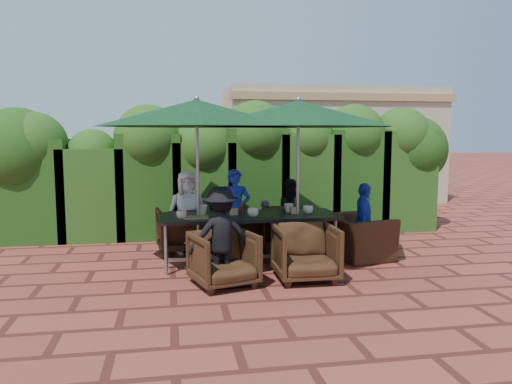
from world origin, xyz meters
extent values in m
plane|color=brown|center=(0.00, 0.00, 0.00)|extent=(80.00, 80.00, 0.00)
cube|color=black|center=(0.01, -0.03, 0.72)|extent=(2.61, 0.90, 0.05)
cube|color=gray|center=(0.01, -0.03, 0.12)|extent=(2.41, 0.05, 0.05)
cylinder|color=gray|center=(-1.20, -0.38, 0.35)|extent=(0.05, 0.05, 0.70)
cylinder|color=gray|center=(-1.20, 0.32, 0.35)|extent=(0.05, 0.05, 0.70)
cylinder|color=gray|center=(1.22, -0.38, 0.35)|extent=(0.05, 0.05, 0.70)
cylinder|color=gray|center=(1.22, 0.32, 0.35)|extent=(0.05, 0.05, 0.70)
cylinder|color=gray|center=(-0.73, -0.04, 0.01)|extent=(0.44, 0.44, 0.03)
cylinder|color=gray|center=(-0.73, -0.04, 1.20)|extent=(0.04, 0.04, 2.40)
cone|color=black|center=(-0.73, -0.04, 2.22)|extent=(2.85, 2.85, 0.38)
sphere|color=gray|center=(-0.73, -0.04, 2.42)|extent=(0.08, 0.08, 0.08)
cylinder|color=gray|center=(0.73, -0.09, 0.01)|extent=(0.44, 0.44, 0.03)
cylinder|color=gray|center=(0.73, -0.09, 1.20)|extent=(0.04, 0.04, 2.40)
cone|color=black|center=(0.73, -0.09, 2.22)|extent=(2.81, 2.81, 0.38)
sphere|color=gray|center=(0.73, -0.09, 2.42)|extent=(0.08, 0.08, 0.08)
imported|color=black|center=(-0.95, 1.00, 0.40)|extent=(0.87, 0.82, 0.80)
imported|color=black|center=(-0.06, 0.85, 0.36)|extent=(0.91, 0.89, 0.73)
imported|color=black|center=(0.82, 0.89, 0.42)|extent=(1.00, 0.96, 0.85)
imported|color=black|center=(-0.47, -0.99, 0.38)|extent=(0.92, 0.89, 0.77)
imported|color=black|center=(0.62, -0.93, 0.41)|extent=(0.80, 0.75, 0.81)
imported|color=black|center=(1.72, 0.08, 0.44)|extent=(0.85, 1.12, 0.88)
imported|color=white|center=(-0.86, 0.91, 0.67)|extent=(0.70, 0.47, 1.33)
imported|color=#2137B4|center=(-0.08, 0.83, 0.68)|extent=(0.55, 0.47, 1.36)
imported|color=black|center=(0.91, 0.98, 0.59)|extent=(0.65, 0.53, 1.17)
imported|color=black|center=(-0.50, -0.90, 0.63)|extent=(0.85, 0.46, 1.26)
imported|color=#2137B4|center=(1.81, 0.04, 0.59)|extent=(0.56, 0.77, 1.18)
imported|color=#E9526F|center=(-0.33, 1.05, 0.40)|extent=(0.31, 0.26, 0.80)
imported|color=#77489C|center=(0.45, 0.99, 0.41)|extent=(0.36, 0.32, 0.83)
imported|color=#2B8023|center=(1.63, 4.24, 0.76)|extent=(1.47, 1.19, 1.52)
imported|color=#E9526F|center=(2.32, 4.37, 0.92)|extent=(1.03, 0.94, 1.83)
imported|color=gray|center=(3.40, 4.26, 0.89)|extent=(1.25, 0.87, 1.79)
imported|color=beige|center=(-0.97, -0.22, 0.81)|extent=(0.15, 0.15, 0.12)
imported|color=beige|center=(-0.67, 0.06, 0.82)|extent=(0.16, 0.16, 0.15)
imported|color=beige|center=(0.04, -0.22, 0.81)|extent=(0.16, 0.16, 0.13)
imported|color=beige|center=(0.64, 0.08, 0.82)|extent=(0.14, 0.14, 0.13)
imported|color=beige|center=(0.89, -0.08, 0.81)|extent=(0.15, 0.15, 0.12)
cylinder|color=#B20C0A|center=(-0.09, 0.07, 0.83)|extent=(0.04, 0.04, 0.17)
cylinder|color=#4C230C|center=(-0.10, 0.01, 0.83)|extent=(0.04, 0.04, 0.17)
cube|color=#99784A|center=(-0.78, -0.20, 0.76)|extent=(0.35, 0.25, 0.02)
cube|color=tan|center=(-0.22, -0.03, 0.80)|extent=(0.12, 0.06, 0.10)
cube|color=tan|center=(0.69, -0.06, 0.80)|extent=(0.12, 0.06, 0.10)
cube|color=#14350E|center=(-3.50, 2.30, 0.92)|extent=(1.15, 0.95, 1.84)
sphere|color=#14350E|center=(-3.50, 2.30, 1.74)|extent=(1.18, 1.18, 1.18)
cube|color=#14350E|center=(-2.50, 2.30, 0.83)|extent=(1.15, 0.95, 1.66)
sphere|color=#14350E|center=(-2.50, 2.30, 1.56)|extent=(0.91, 0.91, 0.91)
cube|color=#14350E|center=(-1.50, 2.30, 0.96)|extent=(1.15, 0.95, 1.93)
sphere|color=#14350E|center=(-1.50, 2.30, 1.83)|extent=(1.27, 1.27, 1.27)
cube|color=#14350E|center=(-0.50, 2.30, 0.88)|extent=(1.15, 0.95, 1.77)
sphere|color=#14350E|center=(-0.50, 2.30, 1.67)|extent=(1.24, 1.24, 1.24)
cube|color=#14350E|center=(0.50, 2.30, 1.01)|extent=(1.15, 0.95, 2.02)
sphere|color=#14350E|center=(0.50, 2.30, 1.92)|extent=(1.28, 1.28, 1.28)
cube|color=#14350E|center=(1.50, 2.30, 0.96)|extent=(1.15, 0.95, 1.92)
sphere|color=#14350E|center=(1.50, 2.30, 1.82)|extent=(1.13, 1.13, 1.13)
cube|color=#14350E|center=(2.50, 2.30, 1.00)|extent=(1.15, 0.95, 2.01)
sphere|color=#14350E|center=(2.50, 2.30, 1.91)|extent=(1.22, 1.22, 1.22)
cube|color=#14350E|center=(3.50, 2.30, 0.99)|extent=(1.15, 0.95, 1.98)
sphere|color=#14350E|center=(3.50, 2.30, 1.88)|extent=(1.17, 1.17, 1.17)
sphere|color=#14350E|center=(-3.80, 2.40, 1.60)|extent=(1.60, 1.60, 1.60)
sphere|color=#14350E|center=(3.80, 2.40, 1.60)|extent=(1.40, 1.40, 1.40)
cube|color=tan|center=(3.50, 7.00, 1.60)|extent=(6.00, 3.00, 3.20)
cube|color=tan|center=(3.50, 5.55, 2.90)|extent=(6.20, 0.25, 0.20)
camera|label=1|loc=(-1.13, -7.16, 1.93)|focal=35.00mm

